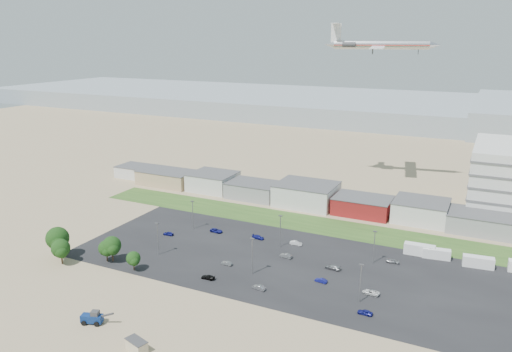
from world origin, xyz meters
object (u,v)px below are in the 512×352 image
Objects in this scene: tree_far_left at (58,241)px; parked_car_2 at (365,312)px; parked_car_1 at (321,280)px; parked_car_7 at (286,256)px; telehandler at (92,317)px; parked_car_5 at (168,234)px; parked_car_6 at (258,237)px; box_trailer_a at (419,250)px; parked_car_8 at (393,261)px; parked_car_12 at (332,267)px; portable_shed at (137,345)px; airliner at (381,45)px; parked_car_9 at (216,231)px; parked_car_3 at (208,277)px; parked_car_13 at (259,287)px; parked_car_11 at (296,243)px; parked_car_4 at (227,263)px; parked_car_0 at (371,292)px.

tree_far_left is 3.01× the size of parked_car_2.
tree_far_left is 75.84m from parked_car_1.
telehandler is at bearing -19.44° from parked_car_7.
parked_car_6 is (27.45, 10.03, -0.00)m from parked_car_5.
box_trailer_a is 10.79m from parked_car_8.
parked_car_2 is 30.53m from parked_car_8.
parked_car_12 is at bearing 123.06° from parked_car_8.
airliner is (14.82, 140.75, 57.75)m from portable_shed.
parked_car_8 is (-5.79, -9.06, -1.02)m from box_trailer_a.
parked_car_9 is (-18.03, 62.81, -0.64)m from portable_shed.
portable_shed reaches higher than parked_car_3.
parked_car_1 is at bearing 61.75° from parked_car_7.
parked_car_1 is 17.28m from parked_car_7.
parked_car_2 is 0.87× the size of parked_car_6.
parked_car_13 is at bearing -131.52° from parked_car_9.
telehandler is 61.35m from parked_car_6.
parked_car_8 reaches higher than parked_car_3.
parked_car_6 is 29.72m from parked_car_12.
parked_car_8 is (69.50, 10.80, 0.03)m from parked_car_5.
telehandler reaches higher than parked_car_6.
airliner is at bearing -165.85° from parked_car_2.
parked_car_9 is 43.61m from parked_car_12.
box_trailer_a is (60.04, 69.95, 0.04)m from telehandler.
parked_car_8 is (38.78, 64.58, -0.62)m from portable_shed.
portable_shed is 1.40× the size of parked_car_2.
parked_car_13 is (1.97, -30.51, -0.04)m from parked_car_11.
parked_car_4 is 24.95m from parked_car_9.
parked_car_0 is at bearing -129.57° from parked_car_11.
parked_car_8 is 18.15m from parked_car_12.
parked_car_6 is at bearing -170.22° from box_trailer_a.
parked_car_0 is at bearing 118.73° from parked_car_13.
portable_shed is at bearing -46.79° from parked_car_2.
box_trailer_a is at bearing -73.73° from parked_car_6.
portable_shed is at bearing -21.06° from parked_car_1.
parked_car_12 is (73.70, 27.37, -4.64)m from tree_far_left.
portable_shed is 1.16× the size of parked_car_0.
parked_car_0 is 20.67m from parked_car_8.
airliner is 98.27m from parked_car_6.
parked_car_11 is (-29.12, 30.48, 0.03)m from parked_car_2.
airliner is at bearing 100.30° from portable_shed.
parked_car_1 is (-13.24, 0.69, -0.04)m from parked_car_0.
portable_shed is 61.94m from parked_car_5.
parked_car_9 is at bearing -98.92° from parked_car_7.
parked_car_0 is 13.25m from parked_car_1.
parked_car_0 is 68.84m from parked_car_5.
parked_car_3 is 9.61m from parked_car_4.
box_trailer_a is 48.85m from parked_car_6.
airliner is at bearing -167.06° from parked_car_1.
parked_car_1 is at bearing 77.87° from portable_shed.
parked_car_6 is (-0.28, 20.92, 0.03)m from parked_car_4.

